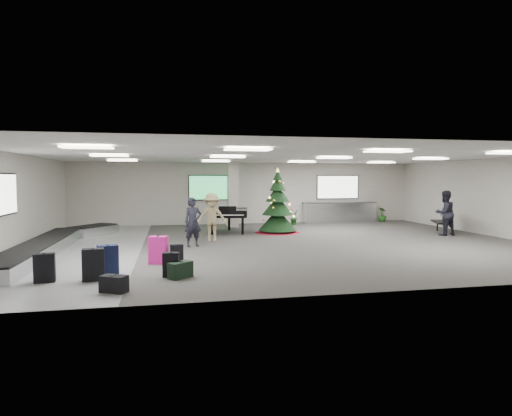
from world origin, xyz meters
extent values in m
plane|color=#3B3936|center=(0.00, 0.00, 0.00)|extent=(18.00, 18.00, 0.00)
cube|color=#AEA79F|center=(0.00, 7.00, 1.60)|extent=(18.00, 0.02, 3.20)
cube|color=#AEA79F|center=(0.00, -7.00, 1.60)|extent=(18.00, 0.02, 3.20)
cube|color=#AEA79F|center=(-9.00, 0.00, 1.60)|extent=(0.02, 14.00, 3.20)
cube|color=#AEA79F|center=(9.00, 0.00, 1.60)|extent=(0.02, 14.00, 3.20)
cube|color=silver|center=(0.00, 0.00, 3.20)|extent=(18.00, 14.00, 0.02)
cube|color=slate|center=(-7.00, 0.00, 0.00)|extent=(4.00, 14.00, 0.01)
cube|color=#A7A098|center=(-1.00, 5.60, 1.60)|extent=(0.50, 0.50, 3.20)
cube|color=green|center=(-2.00, 6.95, 1.90)|extent=(2.20, 0.08, 1.30)
cube|color=white|center=(5.00, 6.95, 1.90)|extent=(2.40, 0.08, 1.30)
cube|color=white|center=(-8.95, -1.00, 1.90)|extent=(0.08, 2.10, 1.30)
cube|color=white|center=(-6.00, -4.00, 3.14)|extent=(1.20, 0.60, 0.04)
cube|color=white|center=(-6.00, 0.00, 3.14)|extent=(1.20, 0.60, 0.04)
cube|color=white|center=(-6.00, 4.00, 3.14)|extent=(1.20, 0.60, 0.04)
cube|color=white|center=(-2.00, -4.00, 3.14)|extent=(1.20, 0.60, 0.04)
cube|color=white|center=(-2.00, 0.00, 3.14)|extent=(1.20, 0.60, 0.04)
cube|color=white|center=(-2.00, 4.00, 3.14)|extent=(1.20, 0.60, 0.04)
cube|color=white|center=(2.00, -4.00, 3.14)|extent=(1.20, 0.60, 0.04)
cube|color=white|center=(2.00, 0.00, 3.14)|extent=(1.20, 0.60, 0.04)
cube|color=white|center=(2.00, 4.00, 3.14)|extent=(1.20, 0.60, 0.04)
cube|color=white|center=(6.00, -4.00, 3.14)|extent=(1.20, 0.60, 0.04)
cube|color=white|center=(6.00, 0.00, 3.14)|extent=(1.20, 0.60, 0.04)
cube|color=white|center=(6.00, 4.00, 3.14)|extent=(1.20, 0.60, 0.04)
cube|color=silver|center=(-8.00, -1.00, 0.19)|extent=(1.00, 8.00, 0.38)
cube|color=black|center=(-8.00, -1.00, 0.40)|extent=(0.95, 7.90, 0.05)
cube|color=silver|center=(-7.20, 3.60, 0.19)|extent=(1.97, 2.21, 0.38)
cube|color=black|center=(-7.20, 3.60, 0.40)|extent=(1.87, 2.10, 0.05)
cube|color=silver|center=(5.00, 6.65, 0.53)|extent=(4.00, 0.60, 1.05)
cube|color=#2D2D30|center=(5.00, 6.65, 1.06)|extent=(4.05, 0.65, 0.04)
cube|color=black|center=(-5.80, -4.76, 0.38)|extent=(0.51, 0.33, 0.76)
cube|color=black|center=(-5.80, -4.76, 0.77)|extent=(0.05, 0.16, 0.02)
cube|color=black|center=(-4.02, -4.72, 0.30)|extent=(0.41, 0.25, 0.60)
cube|color=black|center=(-4.02, -4.72, 0.61)|extent=(0.04, 0.12, 0.02)
cube|color=#E41D91|center=(-4.36, -3.03, 0.39)|extent=(0.56, 0.42, 0.77)
cube|color=black|center=(-4.36, -3.03, 0.78)|extent=(0.08, 0.17, 0.02)
cube|color=black|center=(-3.86, -3.02, 0.26)|extent=(0.37, 0.23, 0.53)
cube|color=black|center=(-3.86, -3.02, 0.54)|extent=(0.04, 0.12, 0.02)
cube|color=black|center=(-5.56, -4.15, 0.37)|extent=(0.54, 0.41, 0.74)
cube|color=black|center=(-5.56, -4.15, 0.75)|extent=(0.08, 0.17, 0.02)
cube|color=black|center=(-6.87, -4.71, 0.34)|extent=(0.48, 0.30, 0.67)
cube|color=black|center=(-6.87, -4.71, 0.68)|extent=(0.05, 0.15, 0.02)
cube|color=black|center=(-3.81, -4.87, 0.19)|extent=(0.63, 0.60, 0.39)
cube|color=black|center=(-3.81, -4.87, 0.40)|extent=(0.13, 0.15, 0.02)
cube|color=black|center=(-5.20, -5.92, 0.18)|extent=(0.62, 0.52, 0.36)
cube|color=black|center=(-5.20, -5.92, 0.37)|extent=(0.11, 0.17, 0.02)
cone|color=maroon|center=(0.59, 2.98, 0.06)|extent=(2.00, 2.00, 0.13)
cylinder|color=#3F2819|center=(0.59, 2.98, 0.26)|extent=(0.13, 0.13, 0.53)
cone|color=black|center=(0.59, 2.98, 0.58)|extent=(1.68, 1.68, 0.95)
cone|color=black|center=(0.59, 2.98, 1.21)|extent=(1.37, 1.37, 0.84)
cone|color=black|center=(0.59, 2.98, 1.73)|extent=(1.05, 1.05, 0.74)
cone|color=black|center=(0.59, 2.98, 2.15)|extent=(0.74, 0.74, 0.63)
cone|color=black|center=(0.59, 2.98, 2.52)|extent=(0.42, 0.42, 0.47)
cone|color=#FFE566|center=(0.59, 2.98, 2.75)|extent=(0.17, 0.17, 0.19)
cube|color=black|center=(-1.52, 3.49, 0.88)|extent=(1.97, 2.14, 0.30)
cube|color=black|center=(-1.70, 2.49, 0.79)|extent=(1.58, 0.60, 0.11)
cube|color=white|center=(-1.71, 2.46, 0.85)|extent=(1.39, 0.40, 0.02)
cube|color=black|center=(-1.65, 2.75, 1.09)|extent=(0.74, 0.17, 0.24)
cylinder|color=black|center=(-2.28, 2.87, 0.36)|extent=(0.11, 0.11, 0.73)
cylinder|color=black|center=(-1.02, 2.64, 0.36)|extent=(0.11, 0.11, 0.73)
cylinder|color=black|center=(-1.38, 4.22, 0.36)|extent=(0.11, 0.11, 0.73)
cube|color=black|center=(7.62, 1.55, 0.47)|extent=(1.16, 1.75, 0.07)
cylinder|color=black|center=(7.62, 0.88, 0.22)|extent=(0.07, 0.07, 0.45)
cylinder|color=black|center=(7.62, 2.21, 0.22)|extent=(0.07, 0.07, 0.45)
cube|color=black|center=(7.88, 1.55, 0.78)|extent=(0.70, 1.56, 0.56)
imported|color=black|center=(-3.25, -0.17, 0.86)|extent=(0.72, 0.58, 1.72)
imported|color=#9B8760|center=(-2.48, 0.99, 0.91)|extent=(1.21, 0.74, 1.82)
imported|color=black|center=(7.19, 0.69, 0.94)|extent=(1.01, 0.84, 1.87)
imported|color=#154117|center=(2.18, 5.74, 0.40)|extent=(0.56, 0.54, 0.80)
imported|color=#154117|center=(7.39, 6.38, 0.39)|extent=(0.57, 0.57, 0.79)
camera|label=1|loc=(-4.02, -15.13, 2.39)|focal=30.00mm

